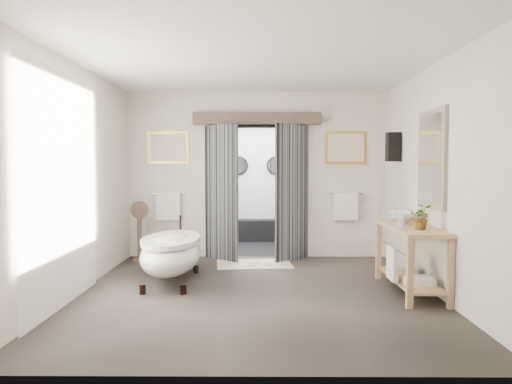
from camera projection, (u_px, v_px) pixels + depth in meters
ground_plane at (256, 293)px, 6.33m from camera, size 5.00×5.00×0.00m
room_shell at (253, 146)px, 6.10m from camera, size 4.52×5.02×2.91m
shower_room at (257, 199)px, 10.27m from camera, size 2.22×2.01×2.51m
back_wall_dressing at (257, 168)px, 8.55m from camera, size 3.82×0.69×2.52m
clawfoot_tub at (171, 253)px, 6.85m from camera, size 0.78×1.75×0.85m
vanity at (409, 253)px, 6.34m from camera, size 0.57×1.60×0.85m
pedestal_mirror at (140, 236)px, 8.33m from camera, size 0.30×0.20×1.02m
rug at (254, 264)px, 8.13m from camera, size 1.27×0.91×0.01m
slippers at (261, 263)px, 8.07m from camera, size 0.36×0.27×0.05m
basin at (404, 217)px, 6.64m from camera, size 0.47×0.47×0.16m
plant at (421, 217)px, 5.94m from camera, size 0.34×0.32×0.31m
soap_bottle_a at (400, 219)px, 6.30m from camera, size 0.09×0.10×0.17m
soap_bottle_b at (394, 214)px, 7.02m from camera, size 0.13×0.13×0.16m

